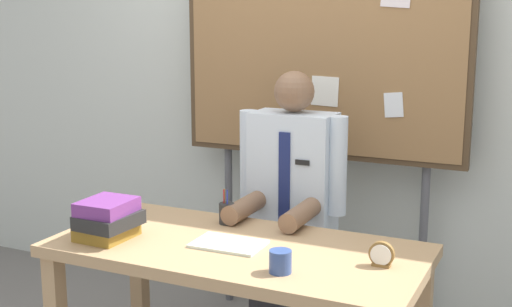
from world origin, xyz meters
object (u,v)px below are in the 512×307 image
object	(u,v)px
book_stack	(108,219)
open_notebook	(229,244)
desk	(237,267)
coffee_mug	(280,261)
person	(292,225)
pen_holder	(227,213)
desk_clock	(382,255)
bulletin_board	(321,53)

from	to	relation	value
book_stack	open_notebook	size ratio (longest dim) A/B	0.88
desk	coffee_mug	world-z (taller)	coffee_mug
coffee_mug	desk	bearing A→B (deg)	143.75
person	pen_holder	bearing A→B (deg)	-115.70
coffee_mug	pen_holder	world-z (taller)	pen_holder
person	open_notebook	world-z (taller)	person
open_notebook	coffee_mug	distance (m)	0.36
desk_clock	pen_holder	xyz separation A→B (m)	(-0.77, 0.23, 0.01)
desk	pen_holder	xyz separation A→B (m)	(-0.17, 0.24, 0.15)
book_stack	desk_clock	xyz separation A→B (m)	(1.13, 0.17, -0.04)
coffee_mug	book_stack	bearing A→B (deg)	176.73
desk	book_stack	bearing A→B (deg)	-163.19
open_notebook	desk	bearing A→B (deg)	34.69
person	coffee_mug	size ratio (longest dim) A/B	16.58
desk_clock	coffee_mug	xyz separation A→B (m)	(-0.32, -0.22, -0.00)
person	book_stack	xyz separation A→B (m)	(-0.53, -0.76, 0.17)
book_stack	coffee_mug	size ratio (longest dim) A/B	2.98
book_stack	desk_clock	world-z (taller)	book_stack
pen_holder	person	bearing A→B (deg)	64.30
bulletin_board	book_stack	xyz separation A→B (m)	(-0.53, -1.14, -0.65)
book_stack	desk_clock	bearing A→B (deg)	8.73
desk	person	xyz separation A→B (m)	(0.00, 0.60, 0.01)
bulletin_board	coffee_mug	bearing A→B (deg)	-76.65
open_notebook	pen_holder	xyz separation A→B (m)	(-0.14, 0.26, 0.04)
open_notebook	desk_clock	size ratio (longest dim) A/B	2.97
book_stack	open_notebook	bearing A→B (deg)	15.62
person	open_notebook	size ratio (longest dim) A/B	4.91
desk	pen_holder	distance (m)	0.33
coffee_mug	person	bearing A→B (deg)	109.21
desk	coffee_mug	xyz separation A→B (m)	(0.28, -0.21, 0.14)
desk_clock	pen_holder	world-z (taller)	pen_holder
desk_clock	pen_holder	distance (m)	0.81
open_notebook	desk_clock	distance (m)	0.63
desk_clock	coffee_mug	distance (m)	0.39
pen_holder	book_stack	bearing A→B (deg)	-131.63
desk	bulletin_board	world-z (taller)	bulletin_board
book_stack	person	bearing A→B (deg)	55.17
book_stack	open_notebook	world-z (taller)	book_stack
desk	book_stack	distance (m)	0.58
bulletin_board	book_stack	distance (m)	1.41
person	desk_clock	distance (m)	0.85
person	open_notebook	bearing A→B (deg)	-92.67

